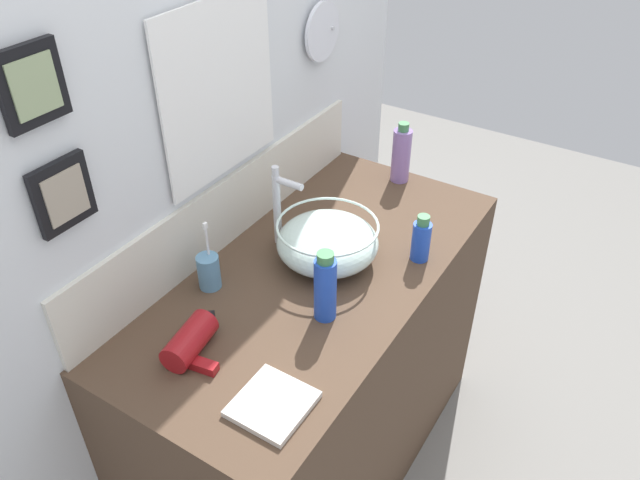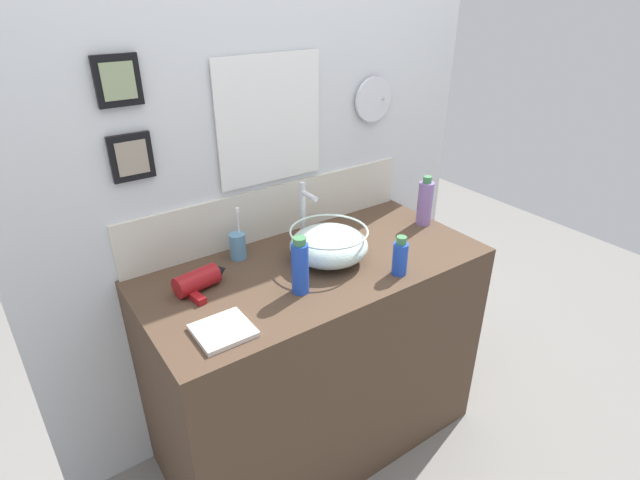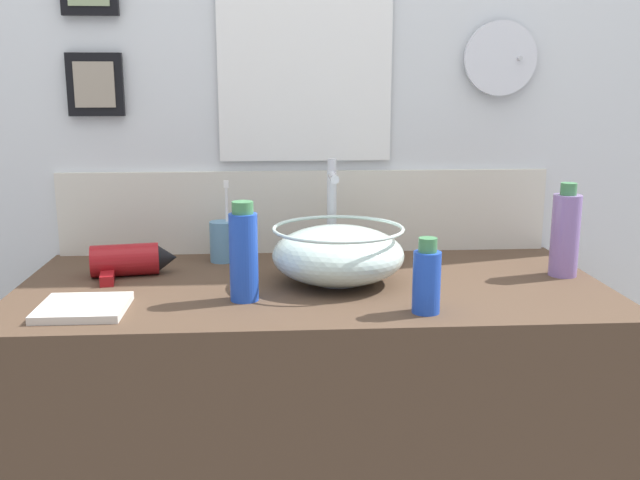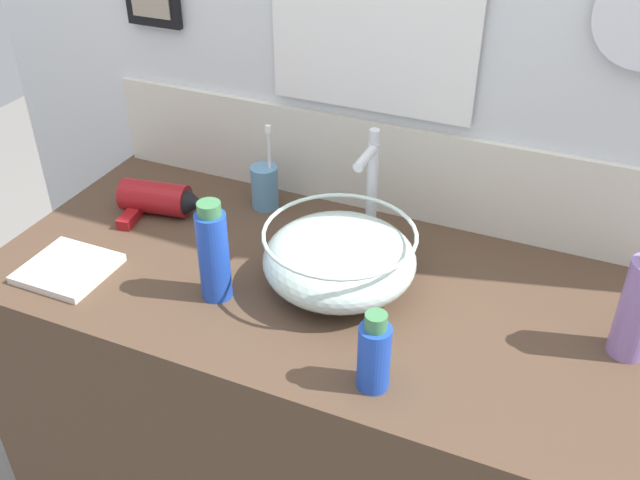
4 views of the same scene
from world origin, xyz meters
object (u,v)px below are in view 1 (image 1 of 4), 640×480
Objects in this scene: shampoo_bottle at (401,154)px; faucet at (279,202)px; hand_towel at (273,404)px; toothbrush_cup at (209,271)px; soap_dispenser at (325,287)px; lotion_bottle at (421,240)px; hair_drier at (194,338)px; glass_bowl_sink at (329,242)px.

faucet is at bearing 165.26° from shampoo_bottle.
hand_towel is (-1.06, -0.20, -0.09)m from shampoo_bottle.
toothbrush_cup is 0.35m from soap_dispenser.
toothbrush_cup is (-0.27, 0.05, -0.10)m from faucet.
lotion_bottle is at bearing -146.37° from shampoo_bottle.
soap_dispenser is at bearing -38.04° from hair_drier.
shampoo_bottle reaches higher than lotion_bottle.
soap_dispenser is (-0.74, -0.15, -0.00)m from shampoo_bottle.
hair_drier is 0.24m from toothbrush_cup.
toothbrush_cup is at bearing 101.27° from soap_dispenser.
faucet is 1.28× the size of toothbrush_cup.
toothbrush_cup is 0.94× the size of shampoo_bottle.
lotion_bottle is at bearing -26.84° from hair_drier.
faucet reaches higher than lotion_bottle.
soap_dispenser reaches higher than hand_towel.
hand_towel is at bearing -99.38° from hair_drier.
faucet is 0.36m from soap_dispenser.
soap_dispenser is 0.34m from hand_towel.
toothbrush_cup is 0.99× the size of soap_dispenser.
toothbrush_cup reaches higher than lotion_bottle.
hair_drier is 0.28m from hand_towel.
lotion_bottle is 0.68m from hand_towel.
lotion_bottle is at bearing -4.30° from hand_towel.
toothbrush_cup is 0.62m from lotion_bottle.
toothbrush_cup is at bearing 133.92° from lotion_bottle.
lotion_bottle is at bearing -68.72° from faucet.
lotion_bottle reaches higher than hand_towel.
lotion_bottle is at bearing -55.40° from glass_bowl_sink.
shampoo_bottle is (0.54, -0.14, -0.05)m from faucet.
toothbrush_cup is 1.36× the size of lotion_bottle.
glass_bowl_sink is 0.19m from faucet.
hair_drier is 0.35m from soap_dispenser.
hair_drier reaches higher than hand_towel.
toothbrush_cup is at bearing 169.63° from faucet.
glass_bowl_sink is 1.45× the size of hair_drier.
hand_towel is (-0.25, -0.39, -0.05)m from toothbrush_cup.
glass_bowl_sink is 1.43× the size of soap_dispenser.
lotion_bottle reaches higher than glass_bowl_sink.
shampoo_bottle reaches higher than glass_bowl_sink.
faucet is 1.20× the size of shampoo_bottle.
shampoo_bottle is at bearing -3.79° from hair_drier.
toothbrush_cup is at bearing 31.00° from hair_drier.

